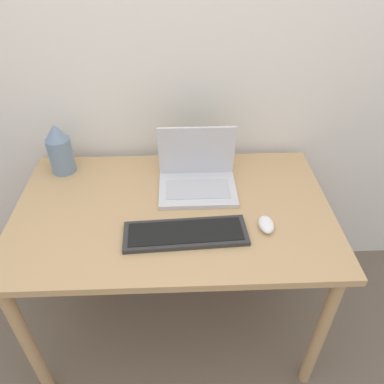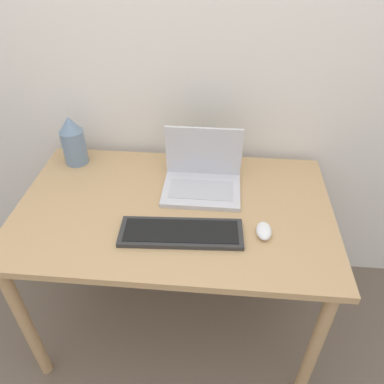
# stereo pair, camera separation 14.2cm
# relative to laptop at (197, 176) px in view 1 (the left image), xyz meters

# --- Properties ---
(wall_back) EXTENTS (6.00, 0.05, 2.50)m
(wall_back) POSITION_rel_laptop_xyz_m (-0.10, 0.32, 0.43)
(wall_back) COLOR white
(wall_back) RESTS_ON ground_plane
(desk) EXTENTS (1.27, 0.78, 0.77)m
(desk) POSITION_rel_laptop_xyz_m (-0.10, -0.14, -0.15)
(desk) COLOR tan
(desk) RESTS_ON ground_plane
(laptop) EXTENTS (0.32, 0.24, 0.26)m
(laptop) POSITION_rel_laptop_xyz_m (0.00, 0.00, 0.00)
(laptop) COLOR silver
(laptop) RESTS_ON desk
(keyboard) EXTENTS (0.46, 0.17, 0.02)m
(keyboard) POSITION_rel_laptop_xyz_m (-0.06, -0.30, -0.05)
(keyboard) COLOR #2D2D2D
(keyboard) RESTS_ON desk
(mouse) EXTENTS (0.06, 0.09, 0.04)m
(mouse) POSITION_rel_laptop_xyz_m (0.25, -0.27, -0.04)
(mouse) COLOR white
(mouse) RESTS_ON desk
(vase) EXTENTS (0.11, 0.11, 0.23)m
(vase) POSITION_rel_laptop_xyz_m (-0.60, 0.14, 0.06)
(vase) COLOR slate
(vase) RESTS_ON desk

